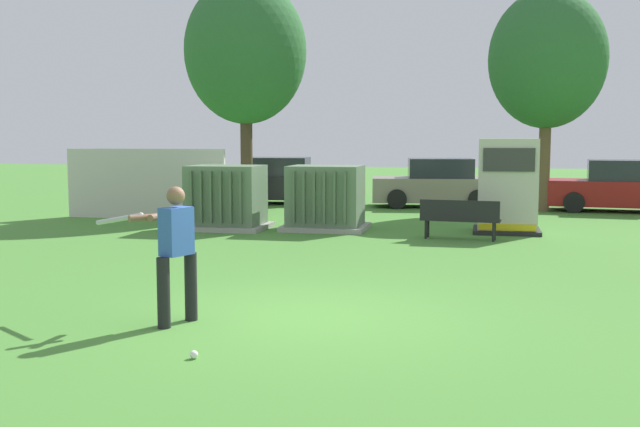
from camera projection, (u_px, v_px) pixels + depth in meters
ground_plane at (309, 317)px, 9.85m from camera, size 96.00×96.00×0.00m
fence_panel at (145, 184)px, 21.49m from camera, size 4.80×0.12×2.00m
transformer_west at (226, 198)px, 19.16m from camera, size 2.10×1.70×1.62m
transformer_mid_west at (326, 199)px, 19.00m from camera, size 2.10×1.70×1.62m
generator_enclosure at (507, 186)px, 18.37m from camera, size 1.60×1.40×2.30m
park_bench at (460, 217)px, 17.14m from camera, size 1.83×0.61×0.92m
batter at (173, 247)px, 9.43m from camera, size 1.57×0.88×1.74m
sports_ball at (194, 355)px, 8.00m from camera, size 0.09×0.09×0.09m
tree_left at (246, 52)px, 23.28m from camera, size 3.78×3.78×7.23m
tree_center_left at (547, 60)px, 23.18m from camera, size 3.59×3.59×6.86m
parked_car_leftmost at (275, 182)px, 26.47m from camera, size 4.34×2.22×1.62m
parked_car_left_of_center at (437, 184)px, 25.18m from camera, size 4.39×2.35×1.62m
parked_car_right_of_center at (619, 188)px, 23.59m from camera, size 4.34×2.21×1.62m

